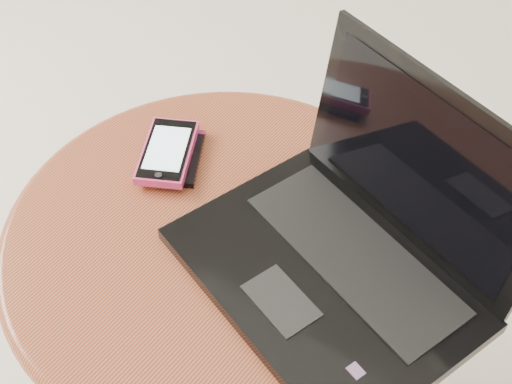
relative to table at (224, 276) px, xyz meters
The scene contains 4 objects.
table is the anchor object (origin of this frame).
laptop 0.21m from the table, 17.69° to the left, with size 0.40×0.36×0.23m.
phone_black 0.17m from the table, 152.34° to the left, with size 0.10×0.12×0.01m.
phone_pink 0.18m from the table, 158.39° to the left, with size 0.12×0.14×0.01m.
Camera 1 is at (0.28, -0.32, 1.14)m, focal length 50.24 mm.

